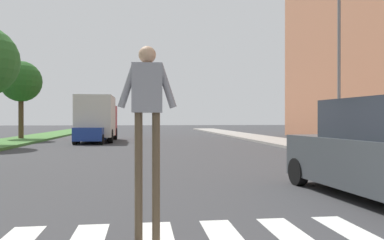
% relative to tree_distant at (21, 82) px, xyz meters
% --- Properties ---
extents(ground_plane, '(140.00, 140.00, 0.00)m').
position_rel_tree_distant_xyz_m(ground_plane, '(9.05, -2.43, -4.29)').
color(ground_plane, '#38383A').
extents(median_strip, '(3.41, 64.00, 0.15)m').
position_rel_tree_distant_xyz_m(median_strip, '(0.34, -4.43, -4.22)').
color(median_strip, '#477A38').
rests_on(median_strip, ground_plane).
extents(tree_distant, '(2.99, 2.99, 5.68)m').
position_rel_tree_distant_xyz_m(tree_distant, '(0.00, 0.00, 0.00)').
color(tree_distant, '#4C3823').
rests_on(tree_distant, median_strip).
extents(sidewalk_right, '(3.00, 64.00, 0.15)m').
position_rel_tree_distant_xyz_m(sidewalk_right, '(17.87, -4.43, -4.22)').
color(sidewalk_right, '#9E9991').
rests_on(sidewalk_right, ground_plane).
extents(street_lamp_right, '(1.02, 0.24, 7.50)m').
position_rel_tree_distant_xyz_m(street_lamp_right, '(17.28, -13.89, 0.30)').
color(street_lamp_right, slate).
rests_on(street_lamp_right, sidewalk_right).
extents(pedestrian_performer, '(0.75, 0.26, 2.49)m').
position_rel_tree_distant_xyz_m(pedestrian_performer, '(8.92, -24.95, -2.63)').
color(pedestrian_performer, brown).
rests_on(pedestrian_performer, ground_plane).
extents(sedan_midblock, '(2.05, 4.18, 1.70)m').
position_rel_tree_distant_xyz_m(sedan_midblock, '(5.67, -4.09, -3.50)').
color(sedan_midblock, navy).
rests_on(sedan_midblock, ground_plane).
extents(truck_box_delivery, '(2.40, 6.20, 3.10)m').
position_rel_tree_distant_xyz_m(truck_box_delivery, '(5.75, -2.31, -2.66)').
color(truck_box_delivery, maroon).
rests_on(truck_box_delivery, ground_plane).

